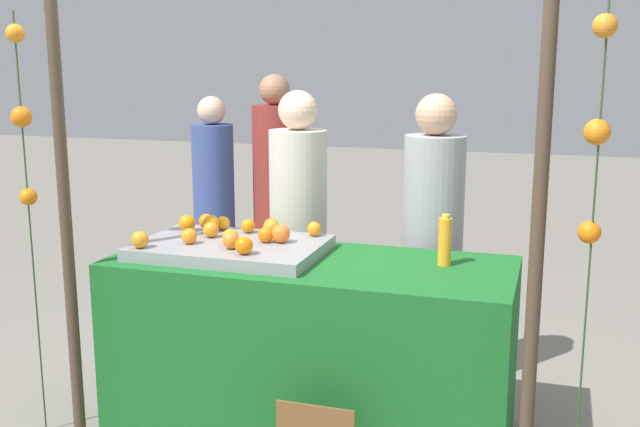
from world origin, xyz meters
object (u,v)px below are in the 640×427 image
Objects in this scene: juice_bottle at (445,241)px; vendor_right at (432,255)px; vendor_left at (299,244)px; orange_1 at (206,221)px; stall_counter at (311,347)px; orange_0 at (211,230)px.

vendor_right reaches higher than juice_bottle.
vendor_left reaches higher than juice_bottle.
juice_bottle is (1.29, -0.13, 0.02)m from orange_1.
stall_counter is at bearing -19.77° from orange_1.
orange_1 is 1.30m from juice_bottle.
juice_bottle reaches higher than orange_0.
orange_1 reaches higher than stall_counter.
vendor_right is at bearing 21.43° from orange_1.
orange_0 is at bearing -148.55° from vendor_right.
stall_counter is 1.17× the size of vendor_left.
vendor_left reaches higher than stall_counter.
stall_counter is 24.25× the size of orange_0.
stall_counter is at bearing -124.71° from vendor_right.
orange_0 is 0.05× the size of vendor_right.
juice_bottle is 1.13m from vendor_left.
juice_bottle reaches higher than stall_counter.
orange_0 is 0.05× the size of vendor_left.
orange_0 is (-0.55, 0.06, 0.54)m from stall_counter.
stall_counter is 0.90m from vendor_right.
orange_1 is (-0.11, 0.18, -0.00)m from orange_0.
vendor_right reaches higher than orange_0.
orange_0 is 1.22m from vendor_right.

